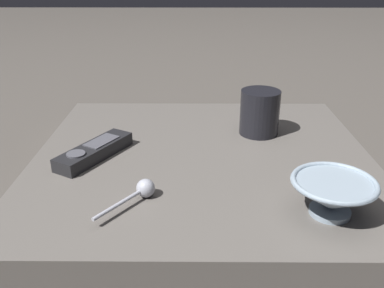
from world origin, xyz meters
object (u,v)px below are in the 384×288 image
(coffee_mug, at_px, (260,112))
(teaspoon, at_px, (143,190))
(tv_remote_near, at_px, (94,151))
(cereal_bowl, at_px, (332,194))

(coffee_mug, xyz_separation_m, teaspoon, (0.22, 0.27, -0.03))
(coffee_mug, xyz_separation_m, tv_remote_near, (0.33, 0.12, -0.03))
(teaspoon, bearing_deg, tv_remote_near, -53.47)
(teaspoon, bearing_deg, cereal_bowl, 171.63)
(cereal_bowl, height_order, tv_remote_near, cereal_bowl)
(coffee_mug, bearing_deg, tv_remote_near, 20.38)
(cereal_bowl, bearing_deg, coffee_mug, -78.50)
(cereal_bowl, bearing_deg, tv_remote_near, -25.69)
(teaspoon, height_order, tv_remote_near, teaspoon)
(tv_remote_near, bearing_deg, coffee_mug, -159.62)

